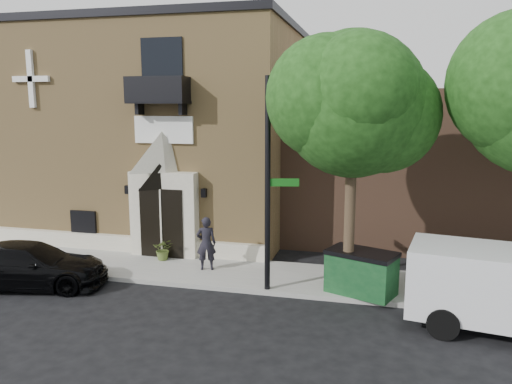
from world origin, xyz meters
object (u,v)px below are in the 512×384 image
dumpster (361,272)px  black_sedan (29,265)px  pedestrian_near (206,243)px  street_sign (268,185)px  fire_hydrant (335,279)px

dumpster → black_sedan: bearing=-149.5°
dumpster → pedestrian_near: pedestrian_near is taller
street_sign → fire_hydrant: (2.05, 0.34, -2.90)m
dumpster → pedestrian_near: size_ratio=1.23×
black_sedan → street_sign: 8.17m
black_sedan → pedestrian_near: pedestrian_near is taller
street_sign → fire_hydrant: street_sign is taller
black_sedan → pedestrian_near: bearing=-76.5°
street_sign → dumpster: (2.83, 0.31, -2.60)m
dumpster → pedestrian_near: (-5.31, 0.99, 0.27)m
fire_hydrant → black_sedan: bearing=-170.5°
street_sign → dumpster: 3.86m
black_sedan → street_sign: bearing=-93.6°
black_sedan → street_sign: size_ratio=0.76×
fire_hydrant → dumpster: size_ratio=0.33×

